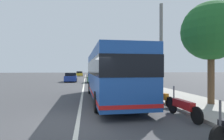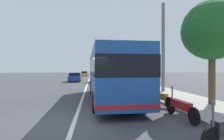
{
  "view_description": "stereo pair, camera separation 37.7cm",
  "coord_description": "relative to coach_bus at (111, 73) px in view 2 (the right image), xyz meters",
  "views": [
    {
      "loc": [
        -7.43,
        -0.32,
        2.03
      ],
      "look_at": [
        3.99,
        -1.93,
        1.99
      ],
      "focal_mm": 29.21,
      "sensor_mm": 36.0,
      "label": 1
    },
    {
      "loc": [
        -7.48,
        -0.7,
        2.03
      ],
      "look_at": [
        3.99,
        -1.93,
        1.99
      ],
      "focal_mm": 29.21,
      "sensor_mm": 36.0,
      "label": 2
    }
  ],
  "objects": [
    {
      "name": "ground_plane",
      "position": [
        -4.54,
        1.9,
        -1.78
      ],
      "size": [
        220.0,
        220.0,
        0.0
      ],
      "primitive_type": "plane",
      "color": "#424244"
    },
    {
      "name": "car_oncoming",
      "position": [
        43.69,
        3.68,
        -1.09
      ],
      "size": [
        4.29,
        2.09,
        1.44
      ],
      "rotation": [
        0.0,
        0.0,
        3.2
      ],
      "color": "gold",
      "rests_on": "ground"
    },
    {
      "name": "utility_pole",
      "position": [
        3.18,
        -4.89,
        2.1
      ],
      "size": [
        0.28,
        0.28,
        7.77
      ],
      "primitive_type": "cylinder",
      "color": "slate",
      "rests_on": "ground"
    },
    {
      "name": "lane_divider_line",
      "position": [
        5.46,
        1.9,
        -1.78
      ],
      "size": [
        110.0,
        0.16,
        0.01
      ],
      "primitive_type": "cube",
      "color": "silver",
      "rests_on": "ground"
    },
    {
      "name": "car_behind_bus",
      "position": [
        18.44,
        4.1,
        -1.07
      ],
      "size": [
        4.02,
        2.02,
        1.48
      ],
      "rotation": [
        0.0,
        0.0,
        3.17
      ],
      "color": "navy",
      "rests_on": "ground"
    },
    {
      "name": "roadside_tree_mid_block",
      "position": [
        12.38,
        -4.24,
        1.86
      ],
      "size": [
        3.04,
        3.04,
        5.2
      ],
      "color": "brown",
      "rests_on": "ground"
    },
    {
      "name": "motorcycle_nearest_curb",
      "position": [
        0.9,
        -2.25,
        -1.3
      ],
      "size": [
        2.26,
        0.45,
        1.28
      ],
      "rotation": [
        0.0,
        0.0,
        -0.17
      ],
      "color": "black",
      "rests_on": "ground"
    },
    {
      "name": "car_far_distant",
      "position": [
        35.27,
        0.25,
        -1.03
      ],
      "size": [
        4.15,
        1.94,
        1.59
      ],
      "rotation": [
        0.0,
        0.0,
        0.0
      ],
      "color": "gold",
      "rests_on": "ground"
    },
    {
      "name": "motorcycle_far_end",
      "position": [
        -2.25,
        -2.5,
        -1.32
      ],
      "size": [
        1.99,
        0.79,
        1.25
      ],
      "rotation": [
        0.0,
        0.0,
        0.35
      ],
      "color": "black",
      "rests_on": "ground"
    },
    {
      "name": "car_side_street",
      "position": [
        16.38,
        0.46,
        -1.1
      ],
      "size": [
        4.06,
        2.02,
        1.44
      ],
      "rotation": [
        0.0,
        0.0,
        -0.02
      ],
      "color": "#2D7238",
      "rests_on": "ground"
    },
    {
      "name": "motorcycle_angled",
      "position": [
        -4.9,
        -2.41,
        -1.3
      ],
      "size": [
        2.39,
        0.32,
        1.28
      ],
      "rotation": [
        0.0,
        0.0,
        0.06
      ],
      "color": "black",
      "rests_on": "ground"
    },
    {
      "name": "coach_bus",
      "position": [
        0.0,
        0.0,
        0.0
      ],
      "size": [
        10.58,
        2.86,
        3.14
      ],
      "rotation": [
        0.0,
        0.0,
        0.03
      ],
      "color": "#1E4C9E",
      "rests_on": "ground"
    },
    {
      "name": "roadside_tree_near_camera",
      "position": [
        -2.79,
        -5.24,
        2.34
      ],
      "size": [
        3.21,
        3.21,
        5.76
      ],
      "color": "brown",
      "rests_on": "ground"
    },
    {
      "name": "sidewalk_curb",
      "position": [
        5.46,
        -4.65,
        -1.71
      ],
      "size": [
        110.0,
        3.6,
        0.14
      ],
      "primitive_type": "cube",
      "color": "#9E998E",
      "rests_on": "ground"
    }
  ]
}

